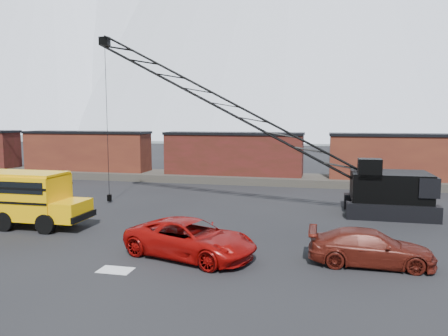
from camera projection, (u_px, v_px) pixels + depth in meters
The scene contains 9 objects.
ground at pixel (144, 243), 22.07m from camera, with size 160.00×160.00×0.00m, color black.
gravel_berm at pixel (233, 178), 43.31m from camera, with size 120.00×5.00×0.70m, color #413B35.
boxcar_west_near at pixel (87, 151), 46.65m from camera, with size 13.70×3.10×4.17m.
boxcar_mid at pixel (233, 154), 43.03m from camera, with size 13.70×3.10×4.17m.
boxcar_east_near at pixel (406, 157), 39.41m from camera, with size 13.70×3.10×4.17m.
snow_patch at pixel (116, 270), 18.08m from camera, with size 1.40×0.90×0.02m, color silver.
red_pickup at pixel (191, 239), 19.74m from camera, with size 2.83×6.13×1.70m, color #910907.
maroon_suv at pixel (371, 248), 18.68m from camera, with size 2.13×5.25×1.52m, color #50160E.
crawler_crane at pixel (246, 116), 29.82m from camera, with size 22.99×4.20×12.24m.
Camera 1 is at (8.86, -19.99, 6.30)m, focal length 35.00 mm.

